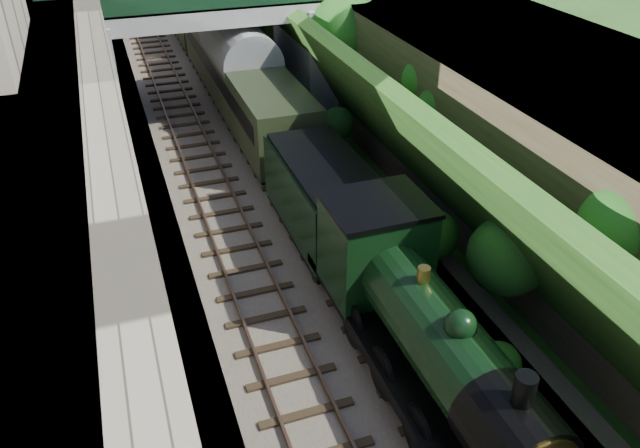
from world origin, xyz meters
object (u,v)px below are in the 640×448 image
Objects in this scene: road_bridge at (231,36)px; tree at (349,33)px; tender at (324,202)px; locomotive at (421,328)px.

tree is at bearing -34.09° from road_bridge.
tree is 1.10× the size of tender.
road_bridge is at bearing 90.72° from locomotive.
tree is 17.90m from locomotive.
locomotive is (-4.71, -17.05, -2.75)m from tree.
road_bridge reaches higher than tender.
road_bridge is 20.53m from locomotive.
tree is (4.97, -3.36, 0.57)m from road_bridge.
road_bridge is 6.03m from tree.
locomotive is at bearing -89.28° from road_bridge.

